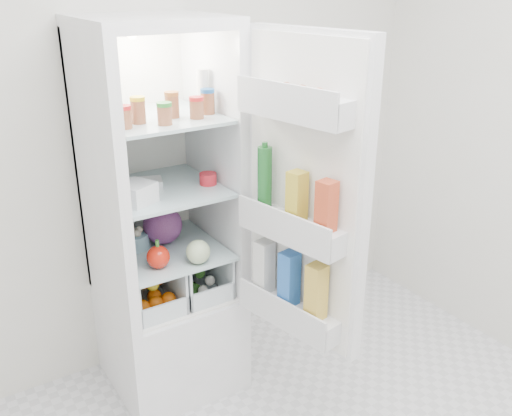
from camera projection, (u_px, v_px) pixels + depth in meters
room_walls at (396, 116)px, 1.56m from camera, size 3.02×3.02×2.61m
refrigerator at (162, 259)px, 2.78m from camera, size 0.60×0.60×1.80m
shelf_low at (167, 250)px, 2.71m from camera, size 0.49×0.53×0.01m
shelf_mid at (163, 189)px, 2.59m from camera, size 0.49×0.53×0.02m
shelf_top at (158, 117)px, 2.46m from camera, size 0.49×0.53×0.02m
crisper_left at (145, 281)px, 2.69m from camera, size 0.23×0.46×0.22m
crisper_right at (191, 268)px, 2.82m from camera, size 0.23×0.46×0.22m
condiment_jars at (160, 110)px, 2.37m from camera, size 0.46×0.32×0.08m
squeeze_bottle at (203, 90)px, 2.52m from camera, size 0.05×0.05×0.18m
tub_white at (136, 193)px, 2.39m from camera, size 0.18×0.18×0.09m
tin_red at (208, 179)px, 2.62m from camera, size 0.08×0.08×0.05m
foil_tray at (146, 183)px, 2.58m from camera, size 0.17×0.15×0.04m
red_cabbage at (163, 225)px, 2.73m from camera, size 0.19×0.19×0.19m
bell_pepper at (158, 257)px, 2.51m from camera, size 0.10×0.10×0.10m
mushroom_bowl at (133, 240)px, 2.71m from camera, size 0.18×0.18×0.07m
salad_bag at (198, 252)px, 2.55m from camera, size 0.11×0.11×0.11m
citrus_pile at (147, 288)px, 2.69m from camera, size 0.20×0.31×0.16m
veg_pile at (193, 276)px, 2.84m from camera, size 0.16×0.30×0.10m
fridge_door at (301, 204)px, 2.31m from camera, size 0.27×0.60×1.30m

